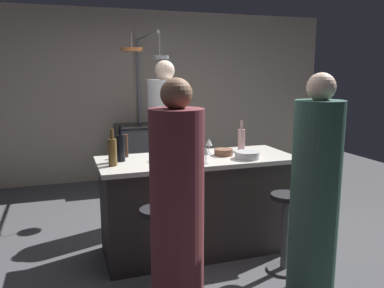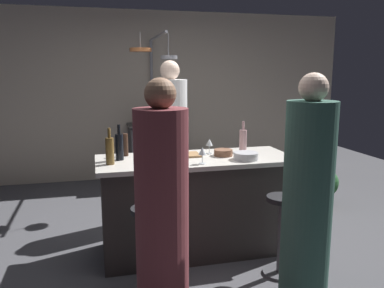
# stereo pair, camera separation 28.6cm
# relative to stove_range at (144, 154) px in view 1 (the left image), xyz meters

# --- Properties ---
(ground_plane) EXTENTS (9.00, 9.00, 0.00)m
(ground_plane) POSITION_rel_stove_range_xyz_m (0.00, -2.45, -0.45)
(ground_plane) COLOR #4C4C51
(back_wall) EXTENTS (6.40, 0.16, 2.60)m
(back_wall) POSITION_rel_stove_range_xyz_m (0.00, 0.40, 0.85)
(back_wall) COLOR #BCAD99
(back_wall) RESTS_ON ground_plane
(kitchen_island) EXTENTS (1.80, 0.72, 0.90)m
(kitchen_island) POSITION_rel_stove_range_xyz_m (0.00, -2.45, 0.01)
(kitchen_island) COLOR #332D2B
(kitchen_island) RESTS_ON ground_plane
(stove_range) EXTENTS (0.80, 0.64, 0.89)m
(stove_range) POSITION_rel_stove_range_xyz_m (0.00, 0.00, 0.00)
(stove_range) COLOR #47474C
(stove_range) RESTS_ON ground_plane
(chef) EXTENTS (0.38, 0.38, 1.80)m
(chef) POSITION_rel_stove_range_xyz_m (-0.07, -1.57, 0.39)
(chef) COLOR white
(chef) RESTS_ON ground_plane
(bar_stool_left) EXTENTS (0.28, 0.28, 0.68)m
(bar_stool_left) POSITION_rel_stove_range_xyz_m (-0.53, -3.07, -0.07)
(bar_stool_left) COLOR #4C4C51
(bar_stool_left) RESTS_ON ground_plane
(guest_left) EXTENTS (0.35, 0.35, 1.64)m
(guest_left) POSITION_rel_stove_range_xyz_m (-0.49, -3.46, 0.31)
(guest_left) COLOR brown
(guest_left) RESTS_ON ground_plane
(bar_stool_right) EXTENTS (0.28, 0.28, 0.68)m
(bar_stool_right) POSITION_rel_stove_range_xyz_m (0.57, -3.07, -0.07)
(bar_stool_right) COLOR #4C4C51
(bar_stool_right) RESTS_ON ground_plane
(guest_right) EXTENTS (0.35, 0.35, 1.67)m
(guest_right) POSITION_rel_stove_range_xyz_m (0.56, -3.45, 0.33)
(guest_right) COLOR #33594C
(guest_right) RESTS_ON ground_plane
(overhead_pot_rack) EXTENTS (0.59, 1.32, 2.17)m
(overhead_pot_rack) POSITION_rel_stove_range_xyz_m (-0.08, -0.40, 1.18)
(overhead_pot_rack) COLOR gray
(overhead_pot_rack) RESTS_ON ground_plane
(potted_plant) EXTENTS (0.36, 0.36, 0.52)m
(potted_plant) POSITION_rel_stove_range_xyz_m (1.80, -1.75, -0.15)
(potted_plant) COLOR brown
(potted_plant) RESTS_ON ground_plane
(cutting_board) EXTENTS (0.32, 0.22, 0.02)m
(cutting_board) POSITION_rel_stove_range_xyz_m (-0.10, -2.35, 0.46)
(cutting_board) COLOR #997047
(cutting_board) RESTS_ON kitchen_island
(pepper_mill) EXTENTS (0.05, 0.05, 0.21)m
(pepper_mill) POSITION_rel_stove_range_xyz_m (-0.62, -2.22, 0.56)
(pepper_mill) COLOR #382319
(pepper_mill) RESTS_ON kitchen_island
(wine_bottle_rose) EXTENTS (0.07, 0.07, 0.30)m
(wine_bottle_rose) POSITION_rel_stove_range_xyz_m (0.52, -2.30, 0.57)
(wine_bottle_rose) COLOR #B78C8E
(wine_bottle_rose) RESTS_ON kitchen_island
(wine_bottle_dark) EXTENTS (0.07, 0.07, 0.32)m
(wine_bottle_dark) POSITION_rel_stove_range_xyz_m (-0.68, -2.38, 0.58)
(wine_bottle_dark) COLOR black
(wine_bottle_dark) RESTS_ON kitchen_island
(wine_bottle_amber) EXTENTS (0.07, 0.07, 0.31)m
(wine_bottle_amber) POSITION_rel_stove_range_xyz_m (-0.77, -2.53, 0.57)
(wine_bottle_amber) COLOR brown
(wine_bottle_amber) RESTS_ON kitchen_island
(wine_glass_near_left_guest) EXTENTS (0.07, 0.07, 0.15)m
(wine_glass_near_left_guest) POSITION_rel_stove_range_xyz_m (-0.01, -2.70, 0.56)
(wine_glass_near_left_guest) COLOR silver
(wine_glass_near_left_guest) RESTS_ON kitchen_island
(wine_glass_by_chef) EXTENTS (0.07, 0.07, 0.15)m
(wine_glass_by_chef) POSITION_rel_stove_range_xyz_m (0.17, -2.32, 0.56)
(wine_glass_by_chef) COLOR silver
(wine_glass_by_chef) RESTS_ON kitchen_island
(wine_glass_near_right_guest) EXTENTS (0.07, 0.07, 0.15)m
(wine_glass_near_right_guest) POSITION_rel_stove_range_xyz_m (-0.37, -2.46, 0.56)
(wine_glass_near_right_guest) COLOR silver
(wine_glass_near_right_guest) RESTS_ON kitchen_island
(mixing_bowl_wooden) EXTENTS (0.17, 0.17, 0.06)m
(mixing_bowl_wooden) POSITION_rel_stove_range_xyz_m (0.27, -2.44, 0.48)
(mixing_bowl_wooden) COLOR brown
(mixing_bowl_wooden) RESTS_ON kitchen_island
(mixing_bowl_steel) EXTENTS (0.22, 0.22, 0.07)m
(mixing_bowl_steel) POSITION_rel_stove_range_xyz_m (0.41, -2.64, 0.49)
(mixing_bowl_steel) COLOR #B7B7BC
(mixing_bowl_steel) RESTS_ON kitchen_island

